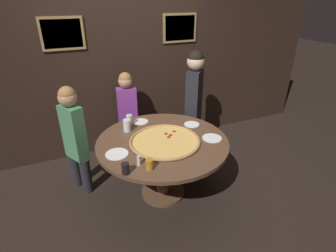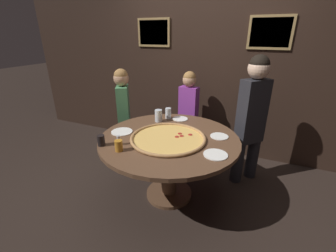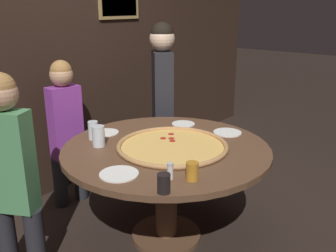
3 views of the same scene
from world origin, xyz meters
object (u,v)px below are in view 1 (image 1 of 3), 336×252
white_plate_left_side (212,138)px  diner_side_left (74,135)px  diner_centre_back (128,111)px  white_plate_right_side (141,122)px  drink_cup_centre_back (127,125)px  white_plate_beside_cup (192,124)px  drink_cup_beside_pizza (125,169)px  white_plate_near_front (117,154)px  drink_cup_far_right (129,120)px  drink_cup_far_left (150,164)px  diner_far_right (194,99)px  dining_table (163,151)px  giant_pizza (165,141)px  condiment_shaker (139,161)px

white_plate_left_side → diner_side_left: diner_side_left is taller
diner_centre_back → diner_side_left: bearing=41.2°
white_plate_right_side → diner_centre_back: (-0.05, 0.46, -0.03)m
drink_cup_centre_back → white_plate_beside_cup: bearing=-10.9°
drink_cup_beside_pizza → white_plate_near_front: bearing=90.1°
drink_cup_far_right → drink_cup_far_left: (-0.08, -0.96, -0.01)m
white_plate_left_side → diner_side_left: 1.56m
white_plate_beside_cup → white_plate_right_side: (-0.56, 0.32, 0.00)m
white_plate_near_front → drink_cup_far_left: bearing=-59.3°
drink_cup_beside_pizza → white_plate_beside_cup: bearing=32.8°
white_plate_near_front → diner_far_right: (1.28, 0.77, 0.13)m
dining_table → drink_cup_beside_pizza: (-0.53, -0.43, 0.20)m
dining_table → white_plate_beside_cup: size_ratio=7.71×
giant_pizza → drink_cup_beside_pizza: drink_cup_beside_pizza is taller
giant_pizza → diner_side_left: (-0.89, 0.54, -0.00)m
drink_cup_beside_pizza → white_plate_right_side: size_ratio=0.55×
diner_centre_back → white_plate_left_side: bearing=125.9°
drink_cup_far_right → white_plate_left_side: bearing=-42.3°
giant_pizza → drink_cup_far_left: (-0.32, -0.40, 0.04)m
drink_cup_far_right → diner_far_right: size_ratio=0.09×
dining_table → white_plate_right_side: 0.57m
giant_pizza → drink_cup_centre_back: drink_cup_centre_back is taller
white_plate_beside_cup → diner_far_right: diner_far_right is taller
drink_cup_centre_back → white_plate_left_side: drink_cup_centre_back is taller
drink_cup_centre_back → condiment_shaker: 0.72m
white_plate_beside_cup → giant_pizza: bearing=-150.3°
diner_centre_back → diner_far_right: diner_far_right is taller
white_plate_near_front → white_plate_right_side: same height
drink_cup_far_left → white_plate_beside_cup: bearing=40.4°
drink_cup_centre_back → white_plate_beside_cup: 0.79m
drink_cup_centre_back → drink_cup_far_right: bearing=64.3°
diner_side_left → diner_far_right: bearing=-112.3°
drink_cup_beside_pizza → drink_cup_far_right: (0.30, 0.94, 0.01)m
drink_cup_beside_pizza → white_plate_near_front: size_ratio=0.46×
drink_cup_centre_back → diner_far_right: (1.05, 0.31, 0.06)m
condiment_shaker → drink_cup_far_left: bearing=-55.2°
white_plate_right_side → drink_cup_beside_pizza: bearing=-114.8°
condiment_shaker → diner_side_left: bearing=121.0°
dining_table → white_plate_beside_cup: white_plate_beside_cup is taller
drink_cup_far_right → diner_side_left: (-0.66, -0.02, -0.06)m
white_plate_near_front → white_plate_beside_cup: same height
white_plate_right_side → diner_side_left: bearing=-176.3°
white_plate_near_front → drink_cup_beside_pizza: bearing=-89.9°
drink_cup_far_left → white_plate_right_side: drink_cup_far_left is taller
giant_pizza → white_plate_right_side: giant_pizza is taller
drink_cup_beside_pizza → white_plate_right_side: drink_cup_beside_pizza is taller
diner_centre_back → diner_side_left: diner_side_left is taller
dining_table → drink_cup_far_left: 0.58m
diner_centre_back → giant_pizza: bearing=104.3°
dining_table → white_plate_right_side: (-0.08, 0.54, 0.15)m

